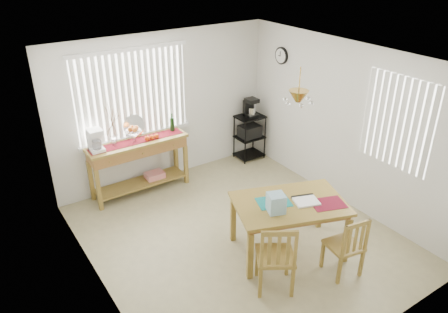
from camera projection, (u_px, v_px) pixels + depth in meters
ground at (239, 236)px, 6.39m from camera, size 4.00×4.50×0.01m
room_shell at (241, 129)px, 5.65m from camera, size 4.20×4.70×2.70m
sideboard at (139, 154)px, 7.24m from camera, size 1.68×0.47×0.94m
sideboard_items at (120, 136)px, 6.94m from camera, size 1.59×0.40×0.72m
wire_cart at (250, 133)px, 8.47m from camera, size 0.52×0.41×0.88m
cart_items at (250, 108)px, 8.25m from camera, size 0.21×0.25×0.36m
dining_table at (290, 208)px, 5.81m from camera, size 1.69×1.38×0.78m
table_items at (284, 203)px, 5.59m from camera, size 1.09×0.87×0.25m
chair_left at (276, 257)px, 5.23m from camera, size 0.62×0.62×0.98m
chair_right at (346, 246)px, 5.50m from camera, size 0.47×0.47×0.88m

